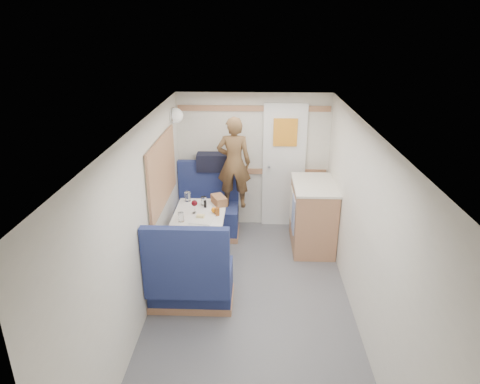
{
  "coord_description": "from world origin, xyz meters",
  "views": [
    {
      "loc": [
        0.03,
        -3.77,
        2.9
      ],
      "look_at": [
        -0.15,
        0.9,
        1.04
      ],
      "focal_mm": 32.0,
      "sensor_mm": 36.0,
      "label": 1
    }
  ],
  "objects_px": {
    "dome_light": "(175,115)",
    "tumbler_right": "(204,201)",
    "orange_fruit": "(214,210)",
    "wine_glass": "(194,204)",
    "beer_glass": "(217,212)",
    "tray": "(203,218)",
    "pepper_grinder": "(205,204)",
    "tumbler_mid": "(188,197)",
    "bread_loaf": "(219,200)",
    "cheese_block": "(201,216)",
    "dinette_table": "(200,224)",
    "bench_far": "(208,215)",
    "tumbler_left": "(181,217)",
    "duffel_bag": "(215,162)",
    "bench_near": "(191,282)",
    "galley_counter": "(312,215)",
    "person": "(234,163)"
  },
  "relations": [
    {
      "from": "dinette_table",
      "to": "wine_glass",
      "type": "relative_size",
      "value": 5.48
    },
    {
      "from": "dinette_table",
      "to": "person",
      "type": "xyz_separation_m",
      "value": [
        0.38,
        0.86,
        0.53
      ]
    },
    {
      "from": "tray",
      "to": "beer_glass",
      "type": "xyz_separation_m",
      "value": [
        0.16,
        0.11,
        0.04
      ]
    },
    {
      "from": "cheese_block",
      "to": "beer_glass",
      "type": "relative_size",
      "value": 0.93
    },
    {
      "from": "galley_counter",
      "to": "cheese_block",
      "type": "xyz_separation_m",
      "value": [
        -1.43,
        -0.71,
        0.29
      ]
    },
    {
      "from": "dome_light",
      "to": "bread_loaf",
      "type": "bearing_deg",
      "value": -42.65
    },
    {
      "from": "dome_light",
      "to": "tumbler_right",
      "type": "bearing_deg",
      "value": -55.18
    },
    {
      "from": "pepper_grinder",
      "to": "beer_glass",
      "type": "bearing_deg",
      "value": -53.95
    },
    {
      "from": "tumbler_left",
      "to": "orange_fruit",
      "type": "bearing_deg",
      "value": 32.01
    },
    {
      "from": "bench_far",
      "to": "galley_counter",
      "type": "height_order",
      "value": "bench_far"
    },
    {
      "from": "bread_loaf",
      "to": "orange_fruit",
      "type": "bearing_deg",
      "value": -96.75
    },
    {
      "from": "bench_far",
      "to": "dome_light",
      "type": "relative_size",
      "value": 5.25
    },
    {
      "from": "galley_counter",
      "to": "tumbler_right",
      "type": "xyz_separation_m",
      "value": [
        -1.44,
        -0.3,
        0.31
      ]
    },
    {
      "from": "bench_near",
      "to": "dome_light",
      "type": "height_order",
      "value": "dome_light"
    },
    {
      "from": "tray",
      "to": "tumbler_left",
      "type": "xyz_separation_m",
      "value": [
        -0.25,
        -0.07,
        0.05
      ]
    },
    {
      "from": "dinette_table",
      "to": "bread_loaf",
      "type": "bearing_deg",
      "value": 52.83
    },
    {
      "from": "bench_far",
      "to": "duffel_bag",
      "type": "relative_size",
      "value": 2.05
    },
    {
      "from": "tumbler_right",
      "to": "cheese_block",
      "type": "bearing_deg",
      "value": -88.68
    },
    {
      "from": "wine_glass",
      "to": "beer_glass",
      "type": "height_order",
      "value": "wine_glass"
    },
    {
      "from": "dome_light",
      "to": "tumbler_left",
      "type": "relative_size",
      "value": 1.75
    },
    {
      "from": "duffel_bag",
      "to": "cheese_block",
      "type": "relative_size",
      "value": 5.68
    },
    {
      "from": "wine_glass",
      "to": "duffel_bag",
      "type": "bearing_deg",
      "value": 82.39
    },
    {
      "from": "duffel_bag",
      "to": "wine_glass",
      "type": "relative_size",
      "value": 3.05
    },
    {
      "from": "bench_near",
      "to": "orange_fruit",
      "type": "relative_size",
      "value": 15.5
    },
    {
      "from": "tumbler_left",
      "to": "pepper_grinder",
      "type": "xyz_separation_m",
      "value": [
        0.24,
        0.42,
        -0.01
      ]
    },
    {
      "from": "person",
      "to": "beer_glass",
      "type": "distance_m",
      "value": 0.99
    },
    {
      "from": "bench_near",
      "to": "tumbler_mid",
      "type": "distance_m",
      "value": 1.34
    },
    {
      "from": "bread_loaf",
      "to": "beer_glass",
      "type": "bearing_deg",
      "value": -89.03
    },
    {
      "from": "galley_counter",
      "to": "pepper_grinder",
      "type": "height_order",
      "value": "galley_counter"
    },
    {
      "from": "tumbler_left",
      "to": "bench_near",
      "type": "bearing_deg",
      "value": -73.57
    },
    {
      "from": "duffel_bag",
      "to": "orange_fruit",
      "type": "relative_size",
      "value": 7.57
    },
    {
      "from": "cheese_block",
      "to": "duffel_bag",
      "type": "bearing_deg",
      "value": 87.43
    },
    {
      "from": "person",
      "to": "tray",
      "type": "xyz_separation_m",
      "value": [
        -0.32,
        -1.03,
        -0.37
      ]
    },
    {
      "from": "bread_loaf",
      "to": "duffel_bag",
      "type": "bearing_deg",
      "value": 98.51
    },
    {
      "from": "tumbler_mid",
      "to": "tumbler_right",
      "type": "xyz_separation_m",
      "value": [
        0.23,
        -0.12,
        -0.0
      ]
    },
    {
      "from": "bench_far",
      "to": "tray",
      "type": "height_order",
      "value": "bench_far"
    },
    {
      "from": "cheese_block",
      "to": "tray",
      "type": "bearing_deg",
      "value": -20.99
    },
    {
      "from": "bench_far",
      "to": "tumbler_mid",
      "type": "height_order",
      "value": "bench_far"
    },
    {
      "from": "dome_light",
      "to": "beer_glass",
      "type": "relative_size",
      "value": 2.07
    },
    {
      "from": "dinette_table",
      "to": "dome_light",
      "type": "relative_size",
      "value": 4.6
    },
    {
      "from": "bread_loaf",
      "to": "dome_light",
      "type": "bearing_deg",
      "value": 137.35
    },
    {
      "from": "beer_glass",
      "to": "bread_loaf",
      "type": "distance_m",
      "value": 0.35
    },
    {
      "from": "galley_counter",
      "to": "beer_glass",
      "type": "xyz_separation_m",
      "value": [
        -1.24,
        -0.61,
        0.3
      ]
    },
    {
      "from": "bench_near",
      "to": "tumbler_right",
      "type": "distance_m",
      "value": 1.21
    },
    {
      "from": "bench_far",
      "to": "cheese_block",
      "type": "relative_size",
      "value": 11.63
    },
    {
      "from": "galley_counter",
      "to": "bread_loaf",
      "type": "height_order",
      "value": "galley_counter"
    },
    {
      "from": "orange_fruit",
      "to": "wine_glass",
      "type": "height_order",
      "value": "wine_glass"
    },
    {
      "from": "tray",
      "to": "pepper_grinder",
      "type": "distance_m",
      "value": 0.35
    },
    {
      "from": "beer_glass",
      "to": "pepper_grinder",
      "type": "height_order",
      "value": "beer_glass"
    },
    {
      "from": "duffel_bag",
      "to": "tray",
      "type": "relative_size",
      "value": 1.5
    }
  ]
}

